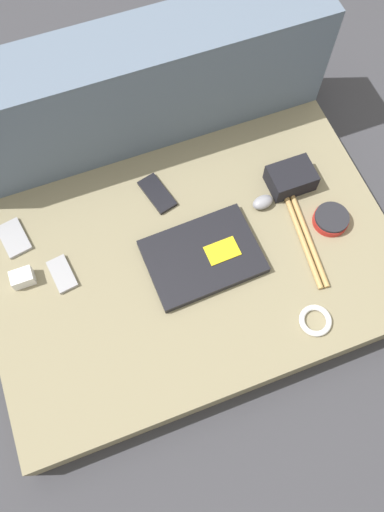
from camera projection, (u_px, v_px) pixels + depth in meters
The scene contains 13 objects.
ground_plane at pixel (192, 273), 1.49m from camera, with size 8.00×8.00×0.00m, color #38383D.
couch_seat at pixel (192, 266), 1.44m from camera, with size 1.14×0.76×0.11m.
couch_backrest at pixel (134, 102), 1.45m from camera, with size 1.14×0.20×0.45m.
laptop at pixel (203, 256), 1.38m from camera, with size 0.32×0.23×0.03m.
computer_mouse at pixel (263, 202), 1.44m from camera, with size 0.07×0.05×0.03m.
speaker_puck at pixel (331, 219), 1.42m from camera, with size 0.10×0.10×0.03m.
phone_silver at pixel (14, 238), 1.41m from camera, with size 0.08×0.12×0.01m.
phone_black at pixel (62, 274), 1.36m from camera, with size 0.07×0.11×0.01m.
phone_small at pixel (157, 194), 1.46m from camera, with size 0.09×0.14×0.01m.
camera_pouch at pixel (291, 178), 1.45m from camera, with size 0.13×0.10×0.06m.
charger_brick at pixel (23, 278), 1.34m from camera, with size 0.06×0.04×0.04m.
cable_coil at pixel (315, 320), 1.31m from camera, with size 0.09×0.09×0.02m.
drumstick_pair at pixel (300, 225), 1.42m from camera, with size 0.07×0.39×0.02m.
Camera 1 is at (-0.19, -0.50, 1.39)m, focal length 35.00 mm.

